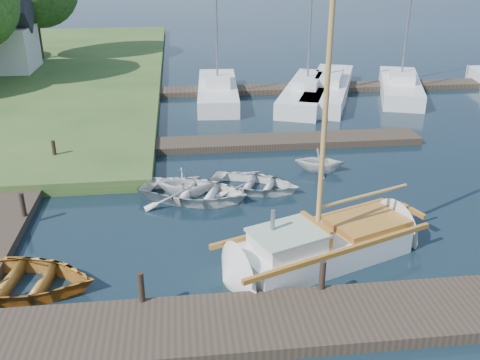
{
  "coord_description": "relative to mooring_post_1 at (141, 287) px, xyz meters",
  "views": [
    {
      "loc": [
        -1.87,
        -16.0,
        8.29
      ],
      "look_at": [
        0.0,
        0.0,
        1.2
      ],
      "focal_mm": 40.0,
      "sensor_mm": 36.0,
      "label": 1
    }
  ],
  "objects": [
    {
      "name": "dinghy",
      "position": [
        -3.28,
        1.26,
        -0.28
      ],
      "size": [
        4.56,
        3.62,
        0.85
      ],
      "primitive_type": "imported",
      "rotation": [
        0.0,
        0.0,
        1.39
      ],
      "color": "#8F4D18",
      "rests_on": "ground"
    },
    {
      "name": "marina_boat_3",
      "position": [
        10.04,
        19.54,
        -0.13
      ],
      "size": [
        5.61,
        10.07,
        12.39
      ],
      "rotation": [
        0.0,
        0.0,
        1.2
      ],
      "color": "white",
      "rests_on": "ground"
    },
    {
      "name": "left_dock",
      "position": [
        -5.0,
        7.0,
        -0.55
      ],
      "size": [
        2.2,
        18.0,
        0.3
      ],
      "primitive_type": "cube",
      "color": "#30291F",
      "rests_on": "ground"
    },
    {
      "name": "mooring_post_4",
      "position": [
        -4.0,
        5.0,
        0.0
      ],
      "size": [
        0.16,
        0.16,
        0.8
      ],
      "primitive_type": "cylinder",
      "color": "black",
      "rests_on": "left_dock"
    },
    {
      "name": "tender_c",
      "position": [
        3.74,
        6.76,
        -0.35
      ],
      "size": [
        4.02,
        3.55,
        0.69
      ],
      "primitive_type": "imported",
      "rotation": [
        0.0,
        0.0,
        1.14
      ],
      "color": "white",
      "rests_on": "ground"
    },
    {
      "name": "sailboat",
      "position": [
        5.15,
        1.92,
        -0.36
      ],
      "size": [
        7.37,
        4.45,
        9.83
      ],
      "rotation": [
        0.0,
        0.0,
        0.38
      ],
      "color": "white",
      "rests_on": "ground"
    },
    {
      "name": "tender_b",
      "position": [
        1.19,
        6.62,
        -0.14
      ],
      "size": [
        2.47,
        2.25,
        1.12
      ],
      "primitive_type": "imported",
      "rotation": [
        0.0,
        0.0,
        1.35
      ],
      "color": "white",
      "rests_on": "ground"
    },
    {
      "name": "marina_boat_4",
      "position": [
        14.4,
        19.35,
        -0.14
      ],
      "size": [
        4.57,
        8.09,
        9.73
      ],
      "rotation": [
        0.0,
        0.0,
        1.25
      ],
      "color": "white",
      "rests_on": "ground"
    },
    {
      "name": "mooring_post_1",
      "position": [
        0.0,
        0.0,
        0.0
      ],
      "size": [
        0.16,
        0.16,
        0.8
      ],
      "primitive_type": "cylinder",
      "color": "black",
      "rests_on": "near_dock"
    },
    {
      "name": "far_dock",
      "position": [
        5.0,
        11.5,
        -0.55
      ],
      "size": [
        14.0,
        1.6,
        0.3
      ],
      "primitive_type": "cube",
      "color": "#30291F",
      "rests_on": "ground"
    },
    {
      "name": "marina_boat_2",
      "position": [
        8.52,
        18.78,
        -0.13
      ],
      "size": [
        5.22,
        8.93,
        11.02
      ],
      "rotation": [
        0.0,
        0.0,
        1.2
      ],
      "color": "white",
      "rests_on": "ground"
    },
    {
      "name": "marina_boat_1",
      "position": [
        3.39,
        19.59,
        -0.14
      ],
      "size": [
        2.72,
        8.33,
        10.25
      ],
      "rotation": [
        0.0,
        0.0,
        1.51
      ],
      "color": "white",
      "rests_on": "ground"
    },
    {
      "name": "tender_a",
      "position": [
        1.5,
        6.22,
        -0.3
      ],
      "size": [
        4.64,
        4.01,
        0.81
      ],
      "primitive_type": "imported",
      "rotation": [
        0.0,
        0.0,
        1.2
      ],
      "color": "white",
      "rests_on": "ground"
    },
    {
      "name": "mooring_post_2",
      "position": [
        4.5,
        0.0,
        0.0
      ],
      "size": [
        0.16,
        0.16,
        0.8
      ],
      "primitive_type": "cylinder",
      "color": "black",
      "rests_on": "near_dock"
    },
    {
      "name": "ground",
      "position": [
        3.0,
        5.0,
        -0.7
      ],
      "size": [
        160.0,
        160.0,
        0.0
      ],
      "primitive_type": "plane",
      "color": "black",
      "rests_on": "ground"
    },
    {
      "name": "pontoon",
      "position": [
        13.0,
        21.0,
        -0.55
      ],
      "size": [
        30.0,
        1.6,
        0.3
      ],
      "primitive_type": "cube",
      "color": "#30291F",
      "rests_on": "ground"
    },
    {
      "name": "near_dock",
      "position": [
        3.0,
        -1.0,
        -0.55
      ],
      "size": [
        18.0,
        2.2,
        0.3
      ],
      "primitive_type": "cube",
      "color": "#30291F",
      "rests_on": "ground"
    },
    {
      "name": "mooring_post_5",
      "position": [
        -4.0,
        10.0,
        0.0
      ],
      "size": [
        0.16,
        0.16,
        0.8
      ],
      "primitive_type": "cylinder",
      "color": "black",
      "rests_on": "left_dock"
    },
    {
      "name": "tender_d",
      "position": [
        6.58,
        8.26,
        -0.19
      ],
      "size": [
        2.32,
        2.13,
        1.03
      ],
      "primitive_type": "imported",
      "rotation": [
        0.0,
        0.0,
        1.31
      ],
      "color": "white",
      "rests_on": "ground"
    }
  ]
}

